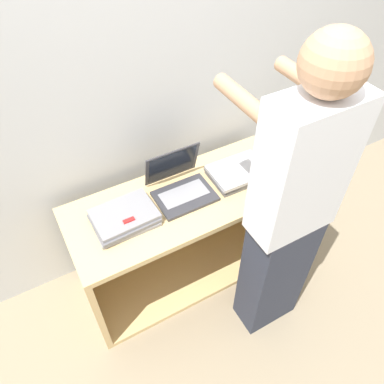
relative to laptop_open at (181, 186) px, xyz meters
The scene contains 8 objects.
ground_plane 0.85m from the laptop_open, 90.00° to the right, with size 12.00×12.00×0.00m, color gray.
wall_back 0.54m from the laptop_open, 90.00° to the left, with size 8.00×0.05×2.40m.
cart 0.42m from the laptop_open, 90.00° to the left, with size 1.37×0.56×0.73m.
laptop_open is the anchor object (origin of this frame).
laptop_stack_left 0.37m from the laptop_open, behind, with size 0.34×0.26×0.06m.
laptop_stack_right 0.36m from the laptop_open, ahead, with size 0.34×0.25×0.06m.
person 0.65m from the laptop_open, 62.94° to the right, with size 0.40×0.54×1.82m.
inventory_tag 0.38m from the laptop_open, 163.04° to the right, with size 0.06×0.02×0.01m.
Camera 1 is at (-0.67, -1.02, 2.28)m, focal length 35.00 mm.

